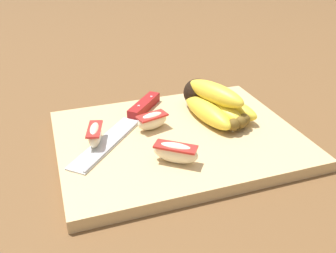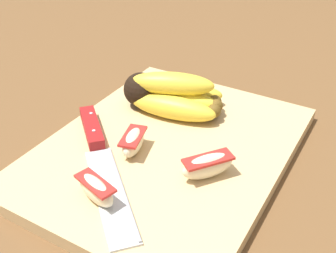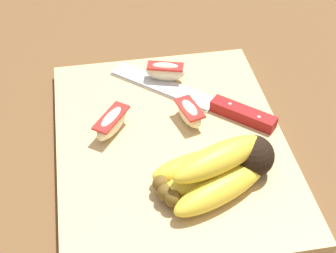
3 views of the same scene
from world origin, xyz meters
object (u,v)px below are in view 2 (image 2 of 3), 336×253
Objects in this scene: chefs_knife at (98,148)px; apple_wedge_near at (133,142)px; banana_bunch at (170,96)px; apple_wedge_far at (208,165)px; apple_wedge_middle at (96,190)px.

chefs_knife is 3.62× the size of apple_wedge_near.
apple_wedge_far is (-0.12, -0.13, -0.01)m from banana_bunch.
apple_wedge_near is at bearing 9.61° from apple_wedge_middle.
apple_wedge_far reaches higher than chefs_knife.
banana_bunch reaches higher than chefs_knife.
banana_bunch is 0.13m from apple_wedge_near.
apple_wedge_far is (0.03, -0.16, 0.01)m from chefs_knife.
banana_bunch is 0.17m from apple_wedge_far.
apple_wedge_middle is (-0.08, -0.06, 0.01)m from chefs_knife.
banana_bunch reaches higher than apple_wedge_far.
apple_wedge_far is at bearing -79.71° from chefs_knife.
banana_bunch is at bearing 45.80° from apple_wedge_far.
banana_bunch reaches higher than apple_wedge_near.
chefs_knife is 0.05m from apple_wedge_near.
banana_bunch is 2.61× the size of apple_wedge_near.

